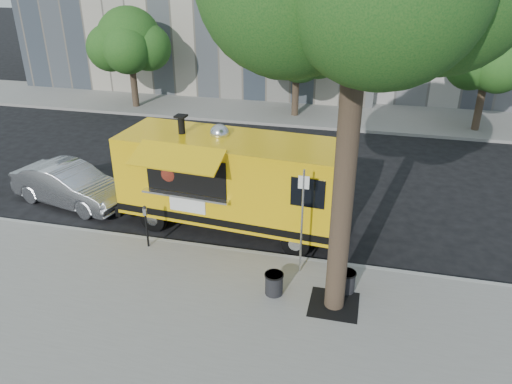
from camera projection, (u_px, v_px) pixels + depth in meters
The scene contains 14 objects.
ground at pixel (258, 240), 15.36m from camera, with size 120.00×120.00×0.00m, color black.
sidewalk at pixel (219, 322), 11.83m from camera, with size 60.00×6.00×0.15m, color gray.
curb at pixel (250, 254), 14.51m from camera, with size 60.00×0.14×0.16m, color #999993.
far_sidewalk at pixel (315, 113), 27.15m from camera, with size 60.00×5.00×0.15m, color gray.
tree_well at pixel (334, 305), 12.29m from camera, with size 1.20×1.20×0.02m, color black.
far_tree_a at pixel (129, 40), 26.61m from camera, with size 3.42×3.42×5.36m.
far_tree_b at pixel (297, 44), 25.03m from camera, with size 3.60×3.60×5.50m.
far_tree_c at pixel (489, 55), 22.91m from camera, with size 3.24×3.24×5.21m.
sign_post at pixel (302, 216), 12.87m from camera, with size 0.28×0.06×3.00m.
parking_meter at pixel (146, 221), 14.39m from camera, with size 0.11×0.11×1.33m.
food_truck at pixel (230, 180), 15.36m from camera, with size 7.32×3.61×3.54m.
sedan at pixel (70, 185), 17.29m from camera, with size 1.51×4.32×1.42m, color #B5B7BC.
trash_bin_left at pixel (274, 283), 12.57m from camera, with size 0.49×0.49×0.59m.
trash_bin_right at pixel (346, 281), 12.67m from camera, with size 0.47×0.47×0.57m.
Camera 1 is at (3.05, -12.84, 7.99)m, focal length 35.00 mm.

